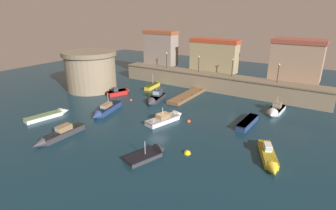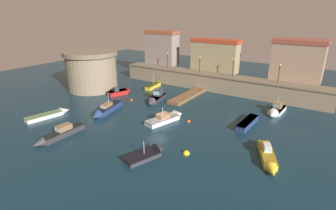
% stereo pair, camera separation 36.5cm
% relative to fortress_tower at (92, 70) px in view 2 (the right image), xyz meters
% --- Properties ---
extents(ground_plane, '(106.85, 106.85, 0.00)m').
position_rel_fortress_tower_xyz_m(ground_plane, '(20.69, -6.92, -3.83)').
color(ground_plane, '#112D3D').
extents(quay_wall, '(41.00, 3.64, 3.23)m').
position_rel_fortress_tower_xyz_m(quay_wall, '(20.69, 12.56, -2.20)').
color(quay_wall, gray).
rests_on(quay_wall, ground).
extents(old_town_backdrop, '(36.57, 5.28, 7.61)m').
position_rel_fortress_tower_xyz_m(old_town_backdrop, '(22.31, 16.23, 2.76)').
color(old_town_backdrop, gray).
rests_on(old_town_backdrop, ground).
extents(fortress_tower, '(10.29, 10.29, 7.54)m').
position_rel_fortress_tower_xyz_m(fortress_tower, '(0.00, 0.00, 0.00)').
color(fortress_tower, gray).
rests_on(fortress_tower, ground).
extents(pier_dock, '(2.33, 10.33, 0.70)m').
position_rel_fortress_tower_xyz_m(pier_dock, '(18.40, 5.72, -3.57)').
color(pier_dock, brown).
rests_on(pier_dock, ground).
extents(quay_lamp_0, '(0.32, 0.32, 3.27)m').
position_rel_fortress_tower_xyz_m(quay_lamp_0, '(9.53, 12.56, 1.60)').
color(quay_lamp_0, black).
rests_on(quay_lamp_0, quay_wall).
extents(quay_lamp_1, '(0.32, 0.32, 3.22)m').
position_rel_fortress_tower_xyz_m(quay_lamp_1, '(17.16, 12.56, 1.56)').
color(quay_lamp_1, black).
rests_on(quay_lamp_1, quay_wall).
extents(quay_lamp_2, '(0.32, 0.32, 3.30)m').
position_rel_fortress_tower_xyz_m(quay_lamp_2, '(24.06, 12.56, 1.61)').
color(quay_lamp_2, black).
rests_on(quay_lamp_2, quay_wall).
extents(quay_lamp_3, '(0.32, 0.32, 3.24)m').
position_rel_fortress_tower_xyz_m(quay_lamp_3, '(32.14, 12.56, 1.57)').
color(quay_lamp_3, black).
rests_on(quay_lamp_3, quay_wall).
extents(moored_boat_0, '(2.64, 6.63, 1.37)m').
position_rel_fortress_tower_xyz_m(moored_boat_0, '(5.90, -13.44, -3.50)').
color(moored_boat_0, white).
rests_on(moored_boat_0, ground).
extents(moored_boat_1, '(3.28, 6.68, 2.69)m').
position_rel_fortress_tower_xyz_m(moored_boat_1, '(21.31, -5.27, -3.39)').
color(moored_boat_1, white).
rests_on(moored_boat_1, ground).
extents(moored_boat_2, '(3.11, 4.75, 1.77)m').
position_rel_fortress_tower_xyz_m(moored_boat_2, '(7.00, 0.36, -3.34)').
color(moored_boat_2, red).
rests_on(moored_boat_2, ground).
extents(moored_boat_3, '(2.10, 5.31, 3.12)m').
position_rel_fortress_tower_xyz_m(moored_boat_3, '(33.60, 5.96, -3.36)').
color(moored_boat_3, silver).
rests_on(moored_boat_3, ground).
extents(moored_boat_4, '(3.23, 5.23, 2.62)m').
position_rel_fortress_tower_xyz_m(moored_boat_4, '(25.03, -14.50, -3.55)').
color(moored_boat_4, '#333338').
rests_on(moored_boat_4, ground).
extents(moored_boat_5, '(1.56, 6.99, 1.18)m').
position_rel_fortress_tower_xyz_m(moored_boat_5, '(31.45, 0.05, -3.40)').
color(moored_boat_5, navy).
rests_on(moored_boat_5, ground).
extents(moored_boat_6, '(1.84, 5.76, 3.00)m').
position_rel_fortress_tower_xyz_m(moored_boat_6, '(9.51, 7.82, -3.40)').
color(moored_boat_6, gold).
rests_on(moored_boat_6, ground).
extents(moored_boat_7, '(3.75, 6.65, 1.60)m').
position_rel_fortress_tower_xyz_m(moored_boat_7, '(36.05, -8.65, -3.40)').
color(moored_boat_7, gold).
rests_on(moored_boat_7, ground).
extents(moored_boat_8, '(1.33, 7.08, 1.64)m').
position_rel_fortress_tower_xyz_m(moored_boat_8, '(13.00, -17.28, -3.33)').
color(moored_boat_8, '#333338').
rests_on(moored_boat_8, ground).
extents(moored_boat_9, '(3.03, 6.12, 2.66)m').
position_rel_fortress_tower_xyz_m(moored_boat_9, '(14.82, 0.63, -3.29)').
color(moored_boat_9, '#333338').
rests_on(moored_boat_9, ground).
extents(moored_boat_10, '(3.03, 7.19, 3.17)m').
position_rel_fortress_tower_xyz_m(moored_boat_10, '(11.61, -8.03, -3.32)').
color(moored_boat_10, navy).
rests_on(moored_boat_10, ground).
extents(mooring_buoy_0, '(0.47, 0.47, 0.47)m').
position_rel_fortress_tower_xyz_m(mooring_buoy_0, '(10.95, -1.20, -3.83)').
color(mooring_buoy_0, '#EA4C19').
rests_on(mooring_buoy_0, ground).
extents(mooring_buoy_1, '(0.56, 0.56, 0.56)m').
position_rel_fortress_tower_xyz_m(mooring_buoy_1, '(24.02, -4.03, -3.83)').
color(mooring_buoy_1, '#EA4C19').
rests_on(mooring_buoy_1, ground).
extents(mooring_buoy_2, '(0.78, 0.78, 0.78)m').
position_rel_fortress_tower_xyz_m(mooring_buoy_2, '(28.13, -11.98, -3.83)').
color(mooring_buoy_2, yellow).
rests_on(mooring_buoy_2, ground).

